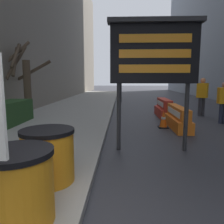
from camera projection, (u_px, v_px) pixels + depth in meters
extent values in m
cylinder|color=#4C3D2D|center=(28.00, 89.00, 9.06)|extent=(0.30, 0.30, 2.35)
cylinder|color=#4C3D2D|center=(16.00, 55.00, 8.87)|extent=(0.16, 0.93, 1.07)
cylinder|color=#4C3D2D|center=(15.00, 61.00, 8.82)|extent=(0.32, 0.94, 1.26)
cylinder|color=#4C3D2D|center=(34.00, 70.00, 9.68)|extent=(1.56, 0.18, 0.90)
cylinder|color=#4C3D2D|center=(16.00, 53.00, 9.24)|extent=(0.77, 1.28, 1.25)
cylinder|color=#4C3D2D|center=(16.00, 62.00, 9.14)|extent=(0.54, 1.16, 1.50)
cylinder|color=orange|center=(17.00, 189.00, 2.38)|extent=(0.78, 0.78, 0.76)
cylinder|color=black|center=(15.00, 153.00, 2.32)|extent=(0.82, 0.82, 0.06)
cylinder|color=orange|center=(48.00, 157.00, 3.35)|extent=(0.78, 0.78, 0.76)
cylinder|color=black|center=(47.00, 131.00, 3.29)|extent=(0.82, 0.82, 0.06)
cylinder|color=#28282B|center=(119.00, 117.00, 5.21)|extent=(0.10, 0.10, 1.61)
cylinder|color=#28282B|center=(186.00, 118.00, 5.14)|extent=(0.10, 0.10, 1.61)
cube|color=black|center=(154.00, 54.00, 4.96)|extent=(1.99, 0.24, 1.32)
cube|color=#28282B|center=(155.00, 21.00, 4.79)|extent=(2.11, 0.34, 0.10)
cube|color=orange|center=(155.00, 38.00, 4.78)|extent=(1.59, 0.02, 0.18)
cube|color=orange|center=(155.00, 54.00, 4.83)|extent=(1.59, 0.02, 0.18)
cube|color=orange|center=(154.00, 69.00, 4.88)|extent=(1.59, 0.02, 0.18)
cube|color=orange|center=(178.00, 123.00, 7.64)|extent=(0.51, 2.12, 0.38)
cube|color=orange|center=(178.00, 112.00, 7.58)|extent=(0.30, 2.12, 0.38)
cube|color=white|center=(173.00, 112.00, 7.59)|extent=(0.02, 1.69, 0.19)
cube|color=red|center=(164.00, 112.00, 10.09)|extent=(0.61, 1.89, 0.41)
cube|color=red|center=(164.00, 103.00, 10.03)|extent=(0.37, 1.89, 0.41)
cube|color=white|center=(160.00, 103.00, 10.04)|extent=(0.02, 1.52, 0.20)
cube|color=black|center=(163.00, 127.00, 7.74)|extent=(0.34, 0.34, 0.04)
cone|color=#EA560F|center=(163.00, 119.00, 7.70)|extent=(0.27, 0.27, 0.57)
cylinder|color=white|center=(163.00, 118.00, 7.69)|extent=(0.16, 0.16, 0.08)
cylinder|color=#2D2D30|center=(121.00, 74.00, 16.04)|extent=(0.12, 0.12, 4.21)
cube|color=black|center=(121.00, 50.00, 15.63)|extent=(0.28, 0.28, 0.84)
sphere|color=#360605|center=(121.00, 46.00, 15.44)|extent=(0.15, 0.15, 0.15)
sphere|color=gold|center=(121.00, 50.00, 15.48)|extent=(0.15, 0.15, 0.15)
sphere|color=black|center=(121.00, 54.00, 15.52)|extent=(0.15, 0.15, 0.15)
cylinder|color=#23283D|center=(221.00, 114.00, 8.43)|extent=(0.13, 0.13, 0.78)
cylinder|color=#23283D|center=(224.00, 114.00, 8.42)|extent=(0.13, 0.13, 0.78)
cube|color=orange|center=(224.00, 96.00, 8.32)|extent=(0.43, 0.27, 0.62)
cylinder|color=#333338|center=(200.00, 107.00, 10.24)|extent=(0.14, 0.14, 0.86)
cylinder|color=#333338|center=(203.00, 107.00, 10.24)|extent=(0.14, 0.14, 0.86)
cube|color=orange|center=(202.00, 90.00, 10.13)|extent=(0.54, 0.49, 0.68)
sphere|color=#D07E4F|center=(203.00, 81.00, 10.06)|extent=(0.24, 0.24, 0.24)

